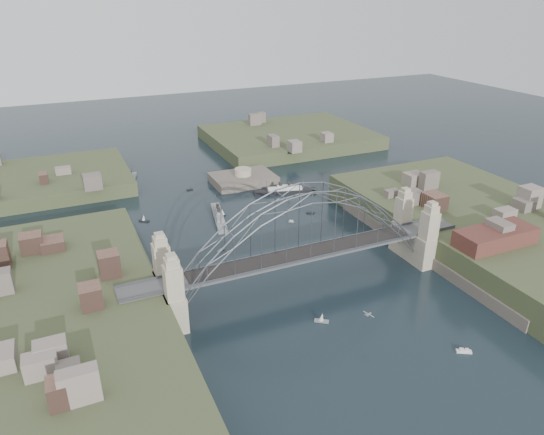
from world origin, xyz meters
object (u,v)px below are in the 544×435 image
Objects in this scene: naval_cruiser_far at (131,180)px; wharf_shed at (496,237)px; fort_island at (243,184)px; ocean_liner at (285,191)px; bridge at (305,238)px; naval_cruiser_near at (219,217)px.

wharf_shed is at bearing -56.07° from naval_cruiser_far.
fort_island is 40.83m from naval_cruiser_far.
ocean_liner is at bearing -58.14° from fort_island.
fort_island is (12.00, 70.00, -12.66)m from bridge.
naval_cruiser_near is 30.04m from ocean_liner.
bridge is at bearing -99.73° from fort_island.
wharf_shed reaches higher than naval_cruiser_near.
naval_cruiser_near is (-50.33, 57.34, -9.05)m from wharf_shed.
fort_island is 17.91m from ocean_liner.
ocean_liner is (-22.56, 68.82, -9.19)m from wharf_shed.
fort_island is 90.48m from wharf_shed.
naval_cruiser_near is at bearing 98.31° from bridge.
fort_island is at bearing 110.85° from wharf_shed.
fort_island reaches higher than ocean_liner.
naval_cruiser_far is 0.69× the size of ocean_liner.
wharf_shed reaches higher than naval_cruiser_far.
wharf_shed is at bearing -48.73° from naval_cruiser_near.
wharf_shed is 0.98× the size of naval_cruiser_near.
wharf_shed is at bearing -17.65° from bridge.
fort_island reaches higher than naval_cruiser_far.
naval_cruiser_near is at bearing -157.55° from ocean_liner.
ocean_liner is (46.06, -33.19, 0.04)m from naval_cruiser_far.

